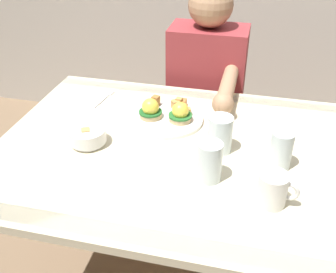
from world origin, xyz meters
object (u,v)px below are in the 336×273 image
(dining_table, at_px, (177,174))
(fruit_bowl, at_px, (88,136))
(coffee_mug, at_px, (273,189))
(water_glass_far, at_px, (220,136))
(fork, at_px, (104,98))
(water_glass_near, at_px, (281,151))
(diner_person, at_px, (205,93))
(eggs_benedict_plate, at_px, (166,115))
(water_glass_extra, at_px, (209,164))

(dining_table, height_order, fruit_bowl, fruit_bowl)
(coffee_mug, bearing_deg, water_glass_far, 127.66)
(fork, relative_size, water_glass_far, 1.28)
(coffee_mug, distance_m, water_glass_near, 0.18)
(water_glass_near, height_order, diner_person, diner_person)
(fruit_bowl, bearing_deg, water_glass_near, 1.99)
(dining_table, distance_m, water_glass_far, 0.21)
(fruit_bowl, bearing_deg, coffee_mug, -14.63)
(eggs_benedict_plate, xyz_separation_m, water_glass_extra, (0.20, -0.30, 0.03))
(coffee_mug, relative_size, water_glass_near, 0.93)
(diner_person, bearing_deg, water_glass_far, -77.18)
(eggs_benedict_plate, bearing_deg, water_glass_extra, -56.19)
(dining_table, bearing_deg, fruit_bowl, -171.15)
(dining_table, height_order, eggs_benedict_plate, eggs_benedict_plate)
(fruit_bowl, height_order, diner_person, diner_person)
(water_glass_extra, bearing_deg, coffee_mug, -20.33)
(fruit_bowl, height_order, water_glass_near, water_glass_near)
(dining_table, height_order, water_glass_extra, water_glass_extra)
(dining_table, xyz_separation_m, water_glass_far, (0.13, 0.02, 0.16))
(fruit_bowl, xyz_separation_m, water_glass_far, (0.43, 0.07, 0.02))
(eggs_benedict_plate, xyz_separation_m, water_glass_far, (0.21, -0.15, 0.03))
(fruit_bowl, distance_m, water_glass_extra, 0.43)
(dining_table, bearing_deg, water_glass_extra, -47.44)
(eggs_benedict_plate, distance_m, fruit_bowl, 0.30)
(eggs_benedict_plate, height_order, fruit_bowl, eggs_benedict_plate)
(fork, xyz_separation_m, water_glass_near, (0.68, -0.30, 0.05))
(coffee_mug, xyz_separation_m, water_glass_extra, (-0.18, 0.07, 0.00))
(eggs_benedict_plate, bearing_deg, water_glass_far, -34.71)
(eggs_benedict_plate, height_order, diner_person, diner_person)
(water_glass_far, bearing_deg, water_glass_extra, -93.58)
(dining_table, xyz_separation_m, water_glass_extra, (0.12, -0.13, 0.16))
(fruit_bowl, height_order, water_glass_far, water_glass_far)
(dining_table, relative_size, water_glass_far, 9.86)
(water_glass_near, xyz_separation_m, water_glass_far, (-0.19, 0.04, -0.00))
(fork, bearing_deg, water_glass_far, -27.39)
(fork, bearing_deg, water_glass_near, -23.77)
(coffee_mug, xyz_separation_m, diner_person, (-0.30, 0.80, -0.14))
(diner_person, bearing_deg, eggs_benedict_plate, -100.35)
(coffee_mug, relative_size, water_glass_far, 0.92)
(water_glass_near, relative_size, diner_person, 0.11)
(eggs_benedict_plate, bearing_deg, dining_table, -64.83)
(dining_table, relative_size, water_glass_extra, 9.85)
(dining_table, height_order, coffee_mug, coffee_mug)
(water_glass_near, distance_m, water_glass_far, 0.19)
(coffee_mug, bearing_deg, fork, 144.31)
(eggs_benedict_plate, relative_size, diner_person, 0.24)
(water_glass_near, distance_m, diner_person, 0.72)
(eggs_benedict_plate, height_order, water_glass_far, water_glass_far)
(fork, bearing_deg, fruit_bowl, -77.95)
(eggs_benedict_plate, relative_size, water_glass_far, 2.22)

